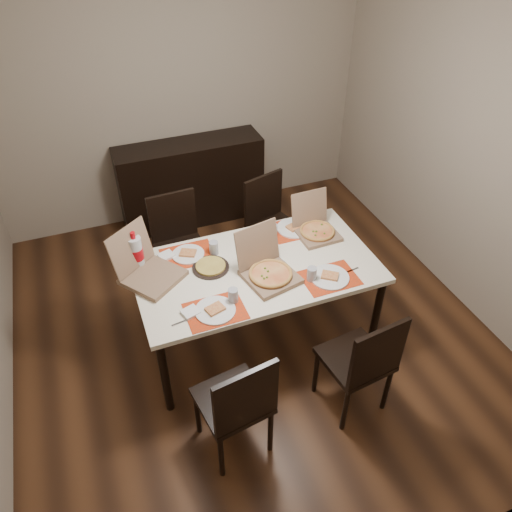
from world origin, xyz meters
name	(u,v)px	position (x,y,z in m)	size (l,w,h in m)	color
ground	(250,329)	(0.00, 0.00, -0.01)	(3.80, 4.00, 0.02)	#462815
room_walls	(227,115)	(0.00, 0.43, 1.73)	(3.84, 4.02, 2.62)	gray
sideboard	(191,183)	(0.00, 1.78, 0.45)	(1.50, 0.40, 0.90)	black
dining_table	(256,273)	(0.02, -0.09, 0.68)	(1.80, 1.00, 0.75)	#F4EACD
chair_near_left	(237,403)	(-0.46, -1.01, 0.51)	(0.48, 0.48, 0.93)	black
chair_near_right	(363,361)	(0.44, -1.00, 0.51)	(0.47, 0.47, 0.93)	black
chair_far_left	(178,241)	(-0.39, 0.75, 0.51)	(0.44, 0.44, 0.93)	black
chair_far_right	(271,220)	(0.49, 0.75, 0.51)	(0.52, 0.52, 0.93)	black
setting_near_left	(217,307)	(-0.39, -0.42, 0.77)	(0.51, 0.30, 0.11)	red
setting_near_right	(325,276)	(0.44, -0.40, 0.77)	(0.46, 0.30, 0.11)	red
setting_far_left	(192,253)	(-0.39, 0.21, 0.77)	(0.48, 0.30, 0.11)	red
setting_far_right	(289,229)	(0.43, 0.24, 0.77)	(0.49, 0.30, 0.11)	red
napkin_loose	(274,261)	(0.17, -0.09, 0.76)	(0.12, 0.11, 0.02)	white
pizza_box_center	(268,270)	(0.06, -0.22, 0.81)	(0.43, 0.46, 0.35)	#7D5F48
pizza_box_right	(315,228)	(0.62, 0.13, 0.80)	(0.32, 0.36, 0.32)	#7D5F48
pizza_box_left	(148,271)	(-0.75, 0.08, 0.81)	(0.54, 0.55, 0.37)	#7D5F48
faina_plate	(211,267)	(-0.30, 0.01, 0.76)	(0.28, 0.28, 0.03)	black
dip_bowl	(268,245)	(0.19, 0.11, 0.76)	(0.11, 0.11, 0.03)	white
soda_bottle	(136,253)	(-0.80, 0.22, 0.88)	(0.11, 0.11, 0.32)	silver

